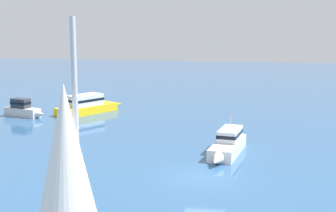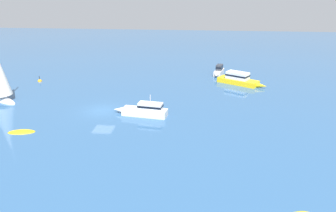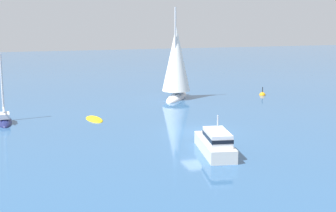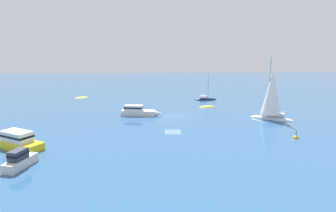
# 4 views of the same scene
# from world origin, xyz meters

# --- Properties ---
(ground_plane) EXTENTS (160.00, 160.00, 0.00)m
(ground_plane) POSITION_xyz_m (0.00, 0.00, 0.00)
(ground_plane) COLOR #2D5684
(ketch) EXTENTS (4.54, 6.25, 9.81)m
(ketch) POSITION_xyz_m (2.45, 14.52, 3.42)
(ketch) COLOR white
(ketch) RESTS_ON ground
(cabin_cruiser_1) EXTENTS (2.35, 6.69, 2.62)m
(cabin_cruiser_1) POSITION_xyz_m (-0.98, -5.46, 0.68)
(cabin_cruiser_1) COLOR silver
(cabin_cruiser_1) RESTS_ON ground
(skiff) EXTENTS (1.66, 2.96, 0.46)m
(skiff) POSITION_xyz_m (-7.07, 6.56, 0.00)
(skiff) COLOR yellow
(skiff) RESTS_ON ground
(yacht) EXTENTS (1.44, 4.62, 6.02)m
(yacht) POSITION_xyz_m (-14.25, 7.56, 0.15)
(yacht) COLOR #191E4C
(yacht) RESTS_ON ground
(channel_buoy) EXTENTS (0.66, 0.66, 1.21)m
(channel_buoy) POSITION_xyz_m (11.91, 13.88, 0.01)
(channel_buoy) COLOR orange
(channel_buoy) RESTS_ON ground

